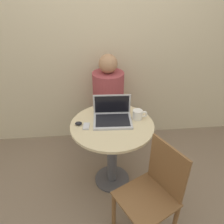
{
  "coord_description": "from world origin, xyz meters",
  "views": [
    {
      "loc": [
        -0.16,
        -1.67,
        1.9
      ],
      "look_at": [
        0.0,
        0.05,
        0.84
      ],
      "focal_mm": 35.0,
      "sensor_mm": 36.0,
      "label": 1
    }
  ],
  "objects_px": {
    "laptop": "(112,116)",
    "person_seated": "(109,109)",
    "cell_phone": "(86,126)",
    "chair_empty": "(153,194)"
  },
  "relations": [
    {
      "from": "laptop",
      "to": "chair_empty",
      "type": "height_order",
      "value": "laptop"
    },
    {
      "from": "laptop",
      "to": "person_seated",
      "type": "bearing_deg",
      "value": 88.57
    },
    {
      "from": "laptop",
      "to": "cell_phone",
      "type": "xyz_separation_m",
      "value": [
        -0.25,
        -0.09,
        -0.03
      ]
    },
    {
      "from": "laptop",
      "to": "person_seated",
      "type": "height_order",
      "value": "person_seated"
    },
    {
      "from": "cell_phone",
      "to": "chair_empty",
      "type": "distance_m",
      "value": 0.8
    },
    {
      "from": "cell_phone",
      "to": "chair_empty",
      "type": "relative_size",
      "value": 0.12
    },
    {
      "from": "laptop",
      "to": "person_seated",
      "type": "relative_size",
      "value": 0.31
    },
    {
      "from": "chair_empty",
      "to": "cell_phone",
      "type": "bearing_deg",
      "value": 132.21
    },
    {
      "from": "laptop",
      "to": "chair_empty",
      "type": "bearing_deg",
      "value": -68.65
    },
    {
      "from": "chair_empty",
      "to": "laptop",
      "type": "bearing_deg",
      "value": 111.35
    }
  ]
}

